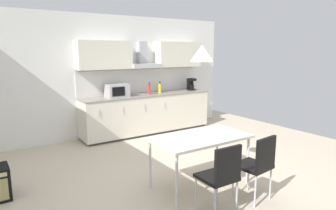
{
  "coord_description": "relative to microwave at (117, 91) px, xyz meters",
  "views": [
    {
      "loc": [
        -2.44,
        -3.4,
        1.92
      ],
      "look_at": [
        0.35,
        0.8,
        1.0
      ],
      "focal_mm": 32.0,
      "sensor_mm": 36.0,
      "label": 1
    }
  ],
  "objects": [
    {
      "name": "upper_wall_cabinets",
      "position": [
        0.76,
        0.15,
        0.75
      ],
      "size": [
        3.14,
        0.4,
        0.61
      ],
      "color": "silver"
    },
    {
      "name": "chair_near_right",
      "position": [
        0.29,
        -3.65,
        -0.53
      ],
      "size": [
        0.44,
        0.44,
        0.87
      ],
      "color": "black",
      "rests_on": "ground_plane"
    },
    {
      "name": "backsplash_tile",
      "position": [
        0.76,
        0.31,
        0.14
      ],
      "size": [
        3.14,
        0.02,
        0.56
      ],
      "primitive_type": "cube",
      "color": "silver",
      "rests_on": "kitchen_counter"
    },
    {
      "name": "chair_near_left",
      "position": [
        -0.34,
        -3.65,
        -0.53
      ],
      "size": [
        0.41,
        0.41,
        0.87
      ],
      "color": "black",
      "rests_on": "ground_plane"
    },
    {
      "name": "ground_plane",
      "position": [
        -0.21,
        -2.61,
        -1.07
      ],
      "size": [
        8.22,
        8.78,
        0.02
      ],
      "primitive_type": "cube",
      "color": "beige"
    },
    {
      "name": "kitchen_counter",
      "position": [
        0.76,
        0.0,
        -0.6
      ],
      "size": [
        3.16,
        0.66,
        0.92
      ],
      "color": "#333333",
      "rests_on": "ground_plane"
    },
    {
      "name": "pendant_lamp",
      "position": [
        -0.03,
        -2.88,
        0.82
      ],
      "size": [
        0.32,
        0.32,
        0.22
      ],
      "primitive_type": "cone",
      "color": "silver"
    },
    {
      "name": "bottle_yellow",
      "position": [
        1.1,
        -0.0,
        -0.02
      ],
      "size": [
        0.07,
        0.07,
        0.28
      ],
      "color": "yellow",
      "rests_on": "kitchen_counter"
    },
    {
      "name": "wall_back",
      "position": [
        -0.21,
        0.37,
        0.29
      ],
      "size": [
        6.57,
        0.1,
        2.7
      ],
      "primitive_type": "cube",
      "color": "white",
      "rests_on": "ground_plane"
    },
    {
      "name": "microwave",
      "position": [
        0.0,
        0.0,
        0.0
      ],
      "size": [
        0.48,
        0.35,
        0.28
      ],
      "color": "#ADADB2",
      "rests_on": "kitchen_counter"
    },
    {
      "name": "bottle_red",
      "position": [
        0.78,
        -0.05,
        -0.02
      ],
      "size": [
        0.06,
        0.06,
        0.28
      ],
      "color": "red",
      "rests_on": "kitchen_counter"
    },
    {
      "name": "coffee_maker",
      "position": [
        2.06,
        0.03,
        0.01
      ],
      "size": [
        0.18,
        0.19,
        0.3
      ],
      "color": "black",
      "rests_on": "kitchen_counter"
    },
    {
      "name": "dining_table",
      "position": [
        -0.03,
        -2.88,
        -0.38
      ],
      "size": [
        1.39,
        0.77,
        0.73
      ],
      "color": "silver",
      "rests_on": "ground_plane"
    }
  ]
}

